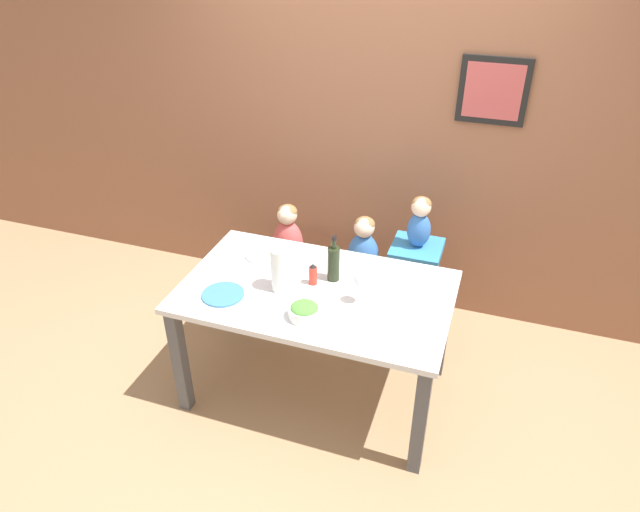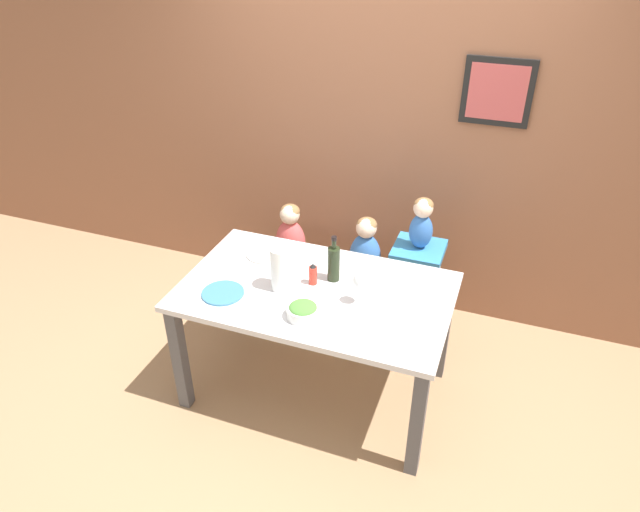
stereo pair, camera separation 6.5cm
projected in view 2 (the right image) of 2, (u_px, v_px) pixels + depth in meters
The scene contains 16 objects.
ground_plane at pixel (316, 387), 3.62m from camera, with size 14.00×14.00×0.00m, color #9E7A56.
wall_back at pixel (376, 124), 3.82m from camera, with size 10.00×0.09×2.70m.
dining_table at pixel (316, 304), 3.27m from camera, with size 1.52×0.91×0.77m.
chair_far_left at pixel (292, 271), 4.09m from camera, with size 0.37×0.38×0.44m.
chair_far_center at pixel (364, 286), 3.93m from camera, with size 0.37×0.38×0.44m.
chair_right_highchair at pixel (416, 271), 3.72m from camera, with size 0.32×0.32×0.75m.
person_child_left at pixel (290, 235), 3.93m from camera, with size 0.21×0.18×0.45m.
person_child_center at pixel (365, 249), 3.78m from camera, with size 0.21×0.18×0.45m.
person_baby_right at pixel (422, 221), 3.53m from camera, with size 0.15×0.13×0.34m.
wine_bottle at pixel (334, 263), 3.24m from camera, with size 0.07×0.07×0.29m.
paper_towel_roll at pixel (281, 269), 3.15m from camera, with size 0.11×0.11×0.26m.
wine_glass_near at pixel (360, 282), 3.03m from camera, with size 0.07×0.07×0.19m.
salad_bowl_large at pixel (303, 311), 2.98m from camera, with size 0.17×0.17×0.08m.
dinner_plate_front_left at pixel (223, 293), 3.17m from camera, with size 0.24×0.24×0.01m.
dinner_plate_back_left at pixel (266, 254), 3.52m from camera, with size 0.24×0.24×0.01m.
condiment_bottle_hot_sauce at pixel (313, 274), 3.23m from camera, with size 0.05×0.05×0.14m.
Camera 2 is at (0.93, -2.45, 2.63)m, focal length 32.00 mm.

